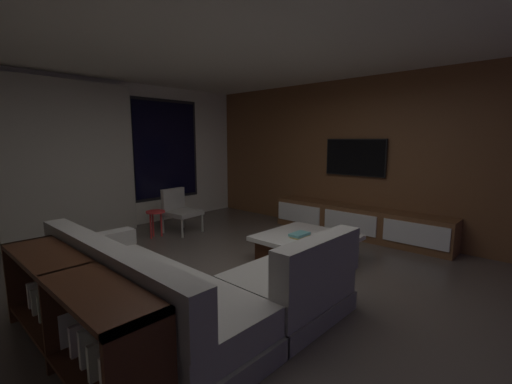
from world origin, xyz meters
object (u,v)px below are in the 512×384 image
object	(u,v)px
accent_chair_near_window	(179,208)
console_table_behind_couch	(71,311)
media_console	(358,223)
mounted_tv	(355,157)
sectional_couch	(186,292)
side_stool	(155,216)
coffee_table	(306,248)
book_stack_on_coffee_table	(300,235)

from	to	relation	value
accent_chair_near_window	console_table_behind_couch	bearing A→B (deg)	-136.44
media_console	mounted_tv	size ratio (longest dim) A/B	2.81
mounted_tv	accent_chair_near_window	bearing A→B (deg)	131.52
sectional_couch	side_stool	xyz separation A→B (m)	(1.26, 2.65, 0.08)
coffee_table	console_table_behind_couch	size ratio (longest dim) A/B	0.55
book_stack_on_coffee_table	mounted_tv	world-z (taller)	mounted_tv
book_stack_on_coffee_table	media_console	world-z (taller)	media_console
sectional_couch	side_stool	world-z (taller)	sectional_couch
media_console	accent_chair_near_window	bearing A→B (deg)	126.66
book_stack_on_coffee_table	coffee_table	bearing A→B (deg)	-15.10
media_console	sectional_couch	bearing A→B (deg)	-177.85
sectional_couch	accent_chair_near_window	distance (m)	3.19
accent_chair_near_window	side_stool	xyz separation A→B (m)	(-0.49, -0.02, -0.06)
book_stack_on_coffee_table	side_stool	bearing A→B (deg)	105.08
media_console	coffee_table	bearing A→B (deg)	-178.92
coffee_table	media_console	bearing A→B (deg)	1.08
mounted_tv	console_table_behind_couch	distance (m)	4.82
accent_chair_near_window	media_console	world-z (taller)	accent_chair_near_window
coffee_table	side_stool	bearing A→B (deg)	107.33
coffee_table	accent_chair_near_window	size ratio (longest dim) A/B	1.49
side_stool	console_table_behind_couch	xyz separation A→B (m)	(-2.18, -2.52, 0.04)
book_stack_on_coffee_table	mounted_tv	size ratio (longest dim) A/B	0.26
media_console	book_stack_on_coffee_table	bearing A→B (deg)	179.94
accent_chair_near_window	side_stool	size ratio (longest dim) A/B	1.70
sectional_couch	mounted_tv	xyz separation A→B (m)	(3.82, 0.33, 1.06)
book_stack_on_coffee_table	console_table_behind_couch	world-z (taller)	console_table_behind_couch
coffee_table	book_stack_on_coffee_table	bearing A→B (deg)	164.90
coffee_table	media_console	xyz separation A→B (m)	(1.58, 0.03, 0.06)
side_stool	media_console	xyz separation A→B (m)	(2.37, -2.51, -0.12)
console_table_behind_couch	side_stool	bearing A→B (deg)	49.17
media_console	console_table_behind_couch	bearing A→B (deg)	-179.88
coffee_table	book_stack_on_coffee_table	xyz separation A→B (m)	(-0.12, 0.03, 0.20)
accent_chair_near_window	sectional_couch	bearing A→B (deg)	-123.37
coffee_table	mounted_tv	distance (m)	2.12
side_stool	media_console	world-z (taller)	media_console
book_stack_on_coffee_table	side_stool	size ratio (longest dim) A/B	0.63
mounted_tv	console_table_behind_couch	world-z (taller)	mounted_tv
book_stack_on_coffee_table	accent_chair_near_window	size ratio (longest dim) A/B	0.37
book_stack_on_coffee_table	side_stool	distance (m)	2.60
sectional_couch	media_console	xyz separation A→B (m)	(3.63, 0.14, -0.04)
sectional_couch	accent_chair_near_window	world-z (taller)	sectional_couch
sectional_couch	console_table_behind_couch	bearing A→B (deg)	172.06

